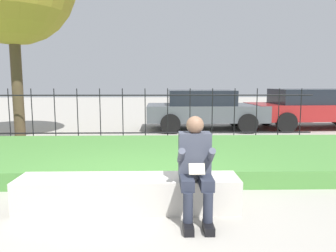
{
  "coord_description": "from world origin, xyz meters",
  "views": [
    {
      "loc": [
        0.39,
        -4.04,
        1.63
      ],
      "look_at": [
        0.56,
        3.06,
        0.66
      ],
      "focal_mm": 35.0,
      "sensor_mm": 36.0,
      "label": 1
    }
  ],
  "objects": [
    {
      "name": "person_seated_reader",
      "position": [
        0.81,
        -0.3,
        0.66
      ],
      "size": [
        0.42,
        0.73,
        1.22
      ],
      "color": "black",
      "rests_on": "ground_plane"
    },
    {
      "name": "car_parked_center",
      "position": [
        1.88,
        6.99,
        0.72
      ],
      "size": [
        3.93,
        2.0,
        1.34
      ],
      "rotation": [
        0.0,
        0.0,
        0.0
      ],
      "color": "#4C5156",
      "rests_on": "ground_plane"
    },
    {
      "name": "car_parked_right",
      "position": [
        5.74,
        7.18,
        0.74
      ],
      "size": [
        4.68,
        2.18,
        1.37
      ],
      "rotation": [
        0.0,
        0.0,
        0.05
      ],
      "color": "maroon",
      "rests_on": "ground_plane"
    },
    {
      "name": "stone_bench",
      "position": [
        -0.02,
        0.0,
        0.19
      ],
      "size": [
        2.8,
        0.54,
        0.42
      ],
      "color": "beige",
      "rests_on": "ground_plane"
    },
    {
      "name": "iron_fence",
      "position": [
        0.0,
        4.45,
        0.76
      ],
      "size": [
        8.76,
        0.03,
        1.45
      ],
      "color": "black",
      "rests_on": "ground_plane"
    },
    {
      "name": "ground_plane",
      "position": [
        0.0,
        0.0,
        0.0
      ],
      "size": [
        60.0,
        60.0,
        0.0
      ],
      "primitive_type": "plane",
      "color": "#A8A399"
    },
    {
      "name": "grass_berm",
      "position": [
        0.0,
        2.4,
        0.14
      ],
      "size": [
        10.76,
        3.39,
        0.28
      ],
      "color": "#4C893D",
      "rests_on": "ground_plane"
    }
  ]
}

